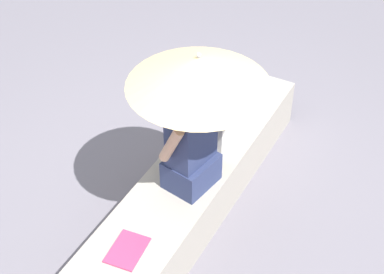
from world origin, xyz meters
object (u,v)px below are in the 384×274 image
Objects in this scene: tote_bag_canvas at (220,129)px; person_seated at (191,140)px; handbag_black at (240,84)px; magazine at (127,250)px; parasol at (199,72)px.

person_seated is at bearing -0.08° from tote_bag_canvas.
handbag_black is 1.30× the size of magazine.
handbag_black is 1.74m from magazine.
tote_bag_canvas reaches higher than magazine.
tote_bag_canvas is at bearing 179.92° from person_seated.
handbag_black is (-0.94, -0.12, -0.71)m from parasol.
person_seated is at bearing 168.84° from magazine.
tote_bag_canvas is (-0.38, -0.02, -0.73)m from parasol.
parasol is at bearing 168.12° from magazine.
parasol is 3.66× the size of magazine.
magazine is at bearing -3.13° from tote_bag_canvas.
parasol is 0.82m from tote_bag_canvas.
tote_bag_canvas is (0.56, 0.10, -0.02)m from handbag_black.
person_seated reaches higher than handbag_black.
parasol is at bearing 2.32° from tote_bag_canvas.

